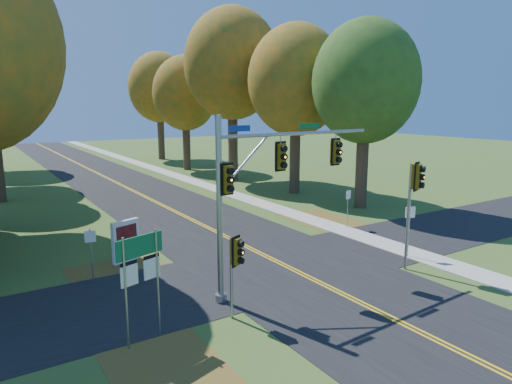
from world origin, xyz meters
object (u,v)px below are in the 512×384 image
east_signal_pole (415,189)px  route_sign_cluster (141,266)px  info_kiosk (126,241)px  traffic_mast (262,180)px

east_signal_pole → route_sign_cluster: 11.85m
east_signal_pole → info_kiosk: (-10.03, 7.77, -2.63)m
east_signal_pole → traffic_mast: bearing=145.9°
info_kiosk → east_signal_pole: bearing=-57.6°
traffic_mast → route_sign_cluster: traffic_mast is taller
info_kiosk → route_sign_cluster: bearing=-123.1°
traffic_mast → east_signal_pole: size_ratio=1.57×
traffic_mast → info_kiosk: traffic_mast is taller
route_sign_cluster → info_kiosk: bearing=59.9°
route_sign_cluster → traffic_mast: bearing=-2.9°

